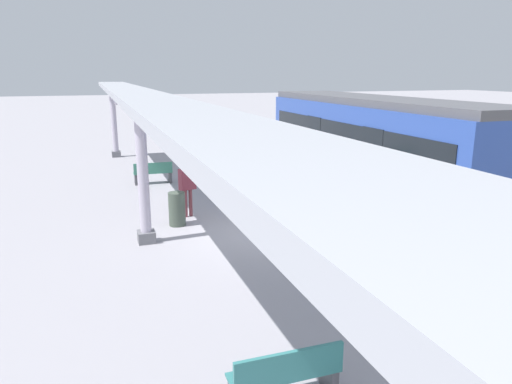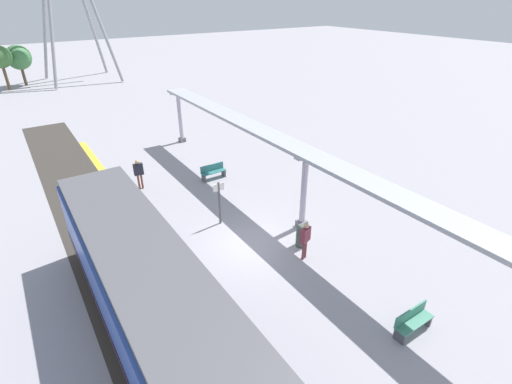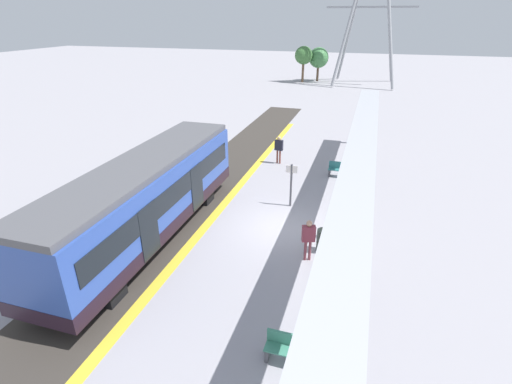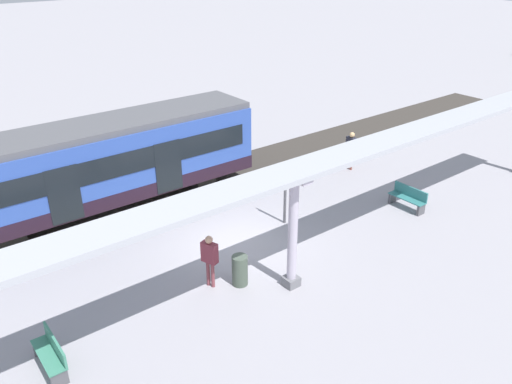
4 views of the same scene
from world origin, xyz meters
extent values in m
plane|color=#97949B|center=(0.00, 0.00, 0.00)|extent=(176.00, 176.00, 0.00)
cube|color=gold|center=(-3.26, 0.00, 0.00)|extent=(0.42, 35.17, 0.01)
cube|color=#38332D|center=(-5.07, 0.00, 0.00)|extent=(3.20, 47.17, 0.01)
cube|color=#2D4BA2|center=(-5.07, -2.39, 1.94)|extent=(2.60, 11.91, 2.60)
cube|color=black|center=(-5.07, -2.39, 0.92)|extent=(2.63, 11.93, 0.55)
cube|color=#515156|center=(-5.07, -2.39, 3.36)|extent=(2.39, 11.91, 0.24)
cube|color=black|center=(-3.76, -2.39, 2.25)|extent=(0.03, 10.96, 0.84)
cube|color=black|center=(-3.75, -4.38, 1.69)|extent=(0.04, 1.10, 2.00)
cube|color=black|center=(-3.75, -0.41, 1.69)|extent=(0.04, 1.10, 2.00)
cube|color=black|center=(-5.07, 1.42, 0.32)|extent=(2.21, 0.90, 0.64)
cube|color=black|center=(-5.07, -6.20, 0.32)|extent=(2.21, 0.90, 0.64)
cube|color=slate|center=(3.02, -0.16, 0.15)|extent=(0.44, 0.44, 0.30)
cylinder|color=#B4AABC|center=(3.02, -0.16, 1.92)|extent=(0.28, 0.28, 3.25)
cube|color=#B4AABC|center=(3.02, -0.16, 3.61)|extent=(1.10, 0.36, 0.12)
cube|color=#A8AAB2|center=(3.02, -0.12, 3.75)|extent=(1.20, 28.22, 0.16)
cube|color=#317675|center=(2.00, 6.72, 0.44)|extent=(1.50, 0.44, 0.04)
cube|color=#317675|center=(2.00, 6.91, 0.66)|extent=(1.50, 0.06, 0.40)
cube|color=#4C4C51|center=(2.67, 6.72, 0.21)|extent=(0.10, 0.40, 0.42)
cube|color=#4C4C51|center=(1.33, 6.72, 0.21)|extent=(0.10, 0.40, 0.42)
cube|color=#3B8068|center=(1.98, -6.99, 0.44)|extent=(1.51, 0.46, 0.04)
cube|color=#3B8068|center=(1.98, -6.80, 0.66)|extent=(1.50, 0.08, 0.40)
cube|color=#4C4C51|center=(2.65, -7.00, 0.21)|extent=(0.10, 0.40, 0.42)
cube|color=#4C4C51|center=(1.31, -6.99, 0.21)|extent=(0.10, 0.40, 0.42)
cylinder|color=#435043|center=(2.01, -1.32, 0.49)|extent=(0.48, 0.48, 0.97)
cylinder|color=#4C4C51|center=(-0.05, 2.24, 1.10)|extent=(0.10, 0.10, 2.20)
cube|color=silver|center=(-0.05, 2.24, 1.95)|extent=(0.56, 0.04, 0.36)
cylinder|color=brown|center=(-1.94, 7.87, 0.44)|extent=(0.11, 0.11, 0.87)
cylinder|color=brown|center=(-2.12, 7.89, 0.44)|extent=(0.11, 0.11, 0.87)
cube|color=#222330|center=(-2.03, 7.88, 1.20)|extent=(0.53, 0.26, 0.66)
sphere|color=tan|center=(-2.03, 7.88, 1.65)|extent=(0.24, 0.24, 0.24)
cylinder|color=brown|center=(1.46, -2.10, 0.43)|extent=(0.11, 0.11, 0.85)
cylinder|color=brown|center=(1.63, -2.04, 0.43)|extent=(0.11, 0.11, 0.85)
cube|color=maroon|center=(1.54, -2.07, 1.17)|extent=(0.54, 0.37, 0.64)
sphere|color=tan|center=(1.54, -2.07, 1.61)|extent=(0.23, 0.23, 0.23)
camera|label=1|loc=(4.15, 11.79, 4.28)|focal=33.34mm
camera|label=2|loc=(-7.04, -11.26, 9.82)|focal=26.11mm
camera|label=3|loc=(3.20, -14.35, 8.62)|focal=26.67mm
camera|label=4|loc=(12.47, -8.88, 9.32)|focal=36.22mm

